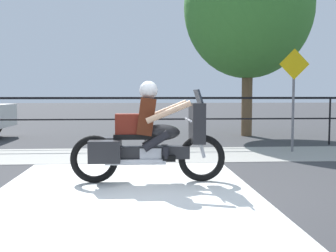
# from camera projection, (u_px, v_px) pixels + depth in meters

# --- Properties ---
(ground_plane) EXTENTS (120.00, 120.00, 0.00)m
(ground_plane) POSITION_uv_depth(u_px,v_px,m) (151.00, 188.00, 6.32)
(ground_plane) COLOR #38383A
(sidewalk_band) EXTENTS (44.00, 2.40, 0.01)m
(sidewalk_band) POSITION_uv_depth(u_px,v_px,m) (147.00, 155.00, 9.70)
(sidewalk_band) COLOR #99968E
(sidewalk_band) RESTS_ON ground
(crosswalk_band) EXTENTS (3.75, 6.00, 0.01)m
(crosswalk_band) POSITION_uv_depth(u_px,v_px,m) (126.00, 191.00, 6.10)
(crosswalk_band) COLOR silver
(crosswalk_band) RESTS_ON ground
(fence_railing) EXTENTS (36.00, 0.05, 1.33)m
(fence_railing) POSITION_uv_depth(u_px,v_px,m) (145.00, 108.00, 11.25)
(fence_railing) COLOR black
(fence_railing) RESTS_ON ground
(motorcycle) EXTENTS (2.47, 0.76, 1.61)m
(motorcycle) POSITION_uv_depth(u_px,v_px,m) (149.00, 138.00, 6.66)
(motorcycle) COLOR black
(motorcycle) RESTS_ON ground
(street_sign) EXTENTS (0.74, 0.06, 2.48)m
(street_sign) POSITION_uv_depth(u_px,v_px,m) (294.00, 87.00, 10.10)
(street_sign) COLOR slate
(street_sign) RESTS_ON ground
(tree_behind_sign) EXTENTS (4.23, 4.23, 6.58)m
(tree_behind_sign) POSITION_uv_depth(u_px,v_px,m) (248.00, 7.00, 13.81)
(tree_behind_sign) COLOR brown
(tree_behind_sign) RESTS_ON ground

